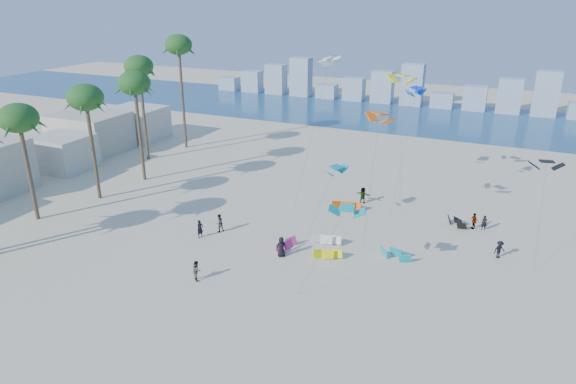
% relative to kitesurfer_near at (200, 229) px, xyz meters
% --- Properties ---
extents(ground, '(220.00, 220.00, 0.00)m').
position_rel_kitesurfer_near_xyz_m(ground, '(4.45, -12.25, -0.89)').
color(ground, beige).
rests_on(ground, ground).
extents(ocean, '(220.00, 220.00, 0.00)m').
position_rel_kitesurfer_near_xyz_m(ocean, '(4.45, 59.75, -0.88)').
color(ocean, navy).
rests_on(ocean, ground).
extents(kitesurfer_near, '(0.66, 0.77, 1.78)m').
position_rel_kitesurfer_near_xyz_m(kitesurfer_near, '(0.00, 0.00, 0.00)').
color(kitesurfer_near, black).
rests_on(kitesurfer_near, ground).
extents(kitesurfer_mid, '(1.04, 1.01, 1.68)m').
position_rel_kitesurfer_near_xyz_m(kitesurfer_mid, '(3.98, -6.55, -0.05)').
color(kitesurfer_mid, gray).
rests_on(kitesurfer_mid, ground).
extents(kitesurfers_far, '(26.26, 15.66, 1.85)m').
position_rel_kitesurfer_near_xyz_m(kitesurfers_far, '(13.75, 7.94, -0.01)').
color(kitesurfers_far, black).
rests_on(kitesurfers_far, ground).
extents(grounded_kites, '(15.50, 14.45, 1.01)m').
position_rel_kitesurfer_near_xyz_m(grounded_kites, '(13.40, 5.68, -0.44)').
color(grounded_kites, '#FFFA0D').
rests_on(grounded_kites, ground).
extents(flying_kites, '(30.81, 25.83, 18.51)m').
position_rel_kitesurfer_near_xyz_m(flying_kites, '(18.77, 11.36, 10.26)').
color(flying_kites, '#0E99AA').
rests_on(flying_kites, ground).
extents(palm_row, '(9.40, 44.80, 16.37)m').
position_rel_kitesurfer_near_xyz_m(palm_row, '(-17.46, 3.95, 10.82)').
color(palm_row, brown).
rests_on(palm_row, ground).
extents(beachfront_buildings, '(11.50, 43.00, 6.00)m').
position_rel_kitesurfer_near_xyz_m(beachfront_buildings, '(-29.24, 8.56, 1.78)').
color(beachfront_buildings, beige).
rests_on(beachfront_buildings, ground).
extents(distant_skyline, '(85.00, 3.00, 8.40)m').
position_rel_kitesurfer_near_xyz_m(distant_skyline, '(3.26, 69.75, 2.20)').
color(distant_skyline, '#9EADBF').
rests_on(distant_skyline, ground).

